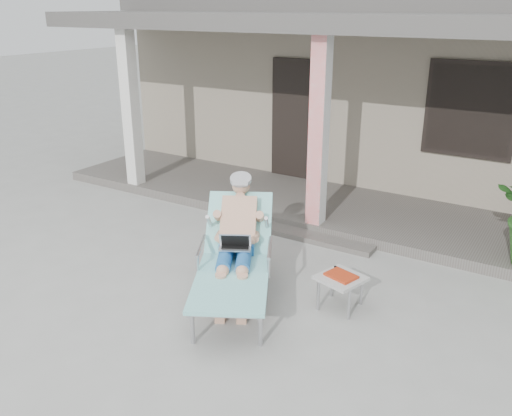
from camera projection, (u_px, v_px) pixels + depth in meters
The scene contains 7 objects.
ground at pixel (233, 294), 6.21m from camera, with size 60.00×60.00×0.00m, color #9E9E99.
house at pixel (413, 82), 10.79m from camera, with size 10.40×5.40×3.30m.
porch_deck at pixel (338, 209), 8.57m from camera, with size 10.00×2.00×0.15m, color #605B56.
porch_overhang at pixel (347, 29), 7.57m from camera, with size 10.00×2.30×2.85m.
porch_step at pixel (306, 236), 7.67m from camera, with size 2.00×0.30×0.07m, color #605B56.
lounger at pixel (235, 229), 5.93m from camera, with size 1.59×2.07×1.31m.
side_table at pixel (341, 280), 5.82m from camera, with size 0.55×0.55×0.40m.
Camera 1 is at (3.10, -4.51, 3.11)m, focal length 38.00 mm.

